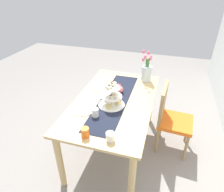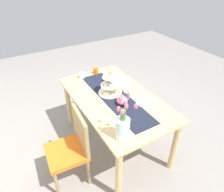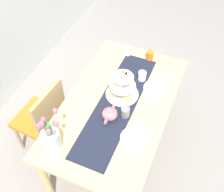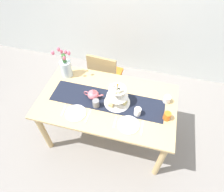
% 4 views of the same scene
% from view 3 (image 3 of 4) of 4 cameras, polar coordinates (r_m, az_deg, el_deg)
% --- Properties ---
extents(ground_plane, '(8.00, 8.00, 0.00)m').
position_cam_3_polar(ground_plane, '(3.10, 0.86, -10.67)').
color(ground_plane, gray).
extents(dining_table, '(1.59, 0.91, 0.77)m').
position_cam_3_polar(dining_table, '(2.55, 1.03, -3.21)').
color(dining_table, tan).
rests_on(dining_table, ground_plane).
extents(chair_left, '(0.45, 0.45, 0.91)m').
position_cam_3_polar(chair_left, '(2.79, -13.99, -4.23)').
color(chair_left, '#9C8254').
rests_on(chair_left, ground_plane).
extents(table_runner, '(1.32, 0.33, 0.00)m').
position_cam_3_polar(table_runner, '(2.46, 1.00, -1.57)').
color(table_runner, black).
rests_on(table_runner, dining_table).
extents(tiered_cake_stand, '(0.30, 0.30, 0.30)m').
position_cam_3_polar(tiered_cake_stand, '(2.46, 2.09, 1.96)').
color(tiered_cake_stand, beige).
rests_on(tiered_cake_stand, table_runner).
extents(teapot, '(0.24, 0.13, 0.14)m').
position_cam_3_polar(teapot, '(2.32, -0.47, -3.66)').
color(teapot, '#D66B75').
rests_on(teapot, table_runner).
extents(tulip_vase, '(0.21, 0.16, 0.42)m').
position_cam_3_polar(tulip_vase, '(2.13, -12.41, -8.71)').
color(tulip_vase, silver).
rests_on(tulip_vase, dining_table).
extents(cream_jug, '(0.08, 0.08, 0.08)m').
position_cam_3_polar(cream_jug, '(2.91, 3.24, 9.26)').
color(cream_jug, white).
rests_on(cream_jug, dining_table).
extents(dinner_plate_left, '(0.23, 0.23, 0.01)m').
position_cam_3_polar(dinner_plate_left, '(2.26, 4.62, -8.73)').
color(dinner_plate_left, white).
rests_on(dinner_plate_left, dining_table).
extents(fork_left, '(0.03, 0.15, 0.01)m').
position_cam_3_polar(fork_left, '(2.19, 3.30, -11.74)').
color(fork_left, silver).
rests_on(fork_left, dining_table).
extents(knife_left, '(0.02, 0.17, 0.01)m').
position_cam_3_polar(knife_left, '(2.34, 5.83, -5.95)').
color(knife_left, silver).
rests_on(knife_left, dining_table).
extents(dinner_plate_right, '(0.23, 0.23, 0.01)m').
position_cam_3_polar(dinner_plate_right, '(2.61, 9.01, 1.56)').
color(dinner_plate_right, white).
rests_on(dinner_plate_right, dining_table).
extents(fork_right, '(0.02, 0.15, 0.01)m').
position_cam_3_polar(fork_right, '(2.52, 8.05, -0.72)').
color(fork_right, silver).
rests_on(fork_right, dining_table).
extents(knife_right, '(0.02, 0.17, 0.01)m').
position_cam_3_polar(knife_right, '(2.71, 9.89, 3.61)').
color(knife_right, silver).
rests_on(knife_right, dining_table).
extents(mug_grey, '(0.08, 0.08, 0.09)m').
position_cam_3_polar(mug_grey, '(2.34, 2.76, -3.34)').
color(mug_grey, slate).
rests_on(mug_grey, table_runner).
extents(mug_white_text, '(0.08, 0.08, 0.09)m').
position_cam_3_polar(mug_white_text, '(2.65, 6.22, 4.13)').
color(mug_white_text, white).
rests_on(mug_white_text, dining_table).
extents(mug_orange, '(0.08, 0.08, 0.09)m').
position_cam_3_polar(mug_orange, '(2.87, 7.80, 8.30)').
color(mug_orange, orange).
rests_on(mug_orange, dining_table).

